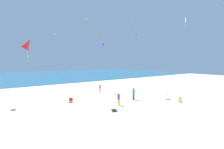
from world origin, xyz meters
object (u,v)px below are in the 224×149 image
at_px(beach_chair_far_left, 71,100).
at_px(kite_blue, 137,35).
at_px(person_3, 119,98).
at_px(kite_yellow, 54,34).
at_px(kite_green, 86,19).
at_px(kite_red, 27,44).
at_px(kite_teal, 72,53).
at_px(person_1, 100,88).
at_px(person_0, 180,100).
at_px(kite_magenta, 132,24).
at_px(person_2, 134,93).
at_px(kite_white, 186,21).
at_px(beach_chair_far_right, 115,109).
at_px(kite_purple, 103,44).
at_px(kite_orange, 99,33).

bearing_deg(beach_chair_far_left, kite_blue, 118.50).
bearing_deg(person_3, kite_yellow, 8.77).
bearing_deg(person_3, kite_green, -0.50).
distance_m(person_3, kite_yellow, 29.89).
relative_size(kite_red, kite_teal, 1.23).
bearing_deg(person_1, beach_chair_far_left, -95.20).
xyz_separation_m(person_0, kite_yellow, (-8.31, 30.94, 12.74)).
distance_m(kite_green, kite_magenta, 9.00).
xyz_separation_m(person_2, kite_white, (2.11, -6.11, 9.09)).
xyz_separation_m(beach_chair_far_right, person_3, (1.71, 1.54, 0.66)).
distance_m(person_1, kite_yellow, 22.66).
distance_m(beach_chair_far_left, kite_yellow, 26.11).
bearing_deg(person_2, kite_blue, -49.42).
relative_size(beach_chair_far_right, person_1, 0.61).
xyz_separation_m(kite_green, kite_blue, (4.73, -9.20, -4.10)).
bearing_deg(beach_chair_far_right, kite_magenta, -110.24).
bearing_deg(beach_chair_far_left, person_3, 77.48).
xyz_separation_m(person_0, kite_purple, (4.60, 27.19, 10.44)).
xyz_separation_m(person_1, person_3, (-2.24, -8.45, 0.07)).
bearing_deg(person_1, kite_magenta, 46.94).
bearing_deg(person_2, kite_teal, -2.10).
height_order(kite_red, kite_teal, kite_teal).
bearing_deg(kite_red, person_2, 16.18).
xyz_separation_m(kite_white, kite_yellow, (-6.28, 32.42, 2.95)).
bearing_deg(kite_white, person_2, 109.05).
bearing_deg(kite_teal, kite_white, -87.74).
height_order(kite_green, kite_yellow, kite_green).
bearing_deg(person_0, kite_orange, 28.09).
distance_m(person_1, person_3, 8.74).
bearing_deg(person_0, beach_chair_far_right, 114.76).
bearing_deg(person_1, kite_teal, 140.32).
bearing_deg(person_3, kite_white, -125.03).
bearing_deg(beach_chair_far_right, kite_yellow, -62.42).
bearing_deg(kite_red, beach_chair_far_right, 9.31).
relative_size(beach_chair_far_right, kite_green, 0.77).
bearing_deg(kite_orange, kite_white, -102.37).
relative_size(beach_chair_far_right, person_3, 0.56).
xyz_separation_m(person_1, kite_red, (-12.20, -11.34, 5.75)).
distance_m(person_1, kite_orange, 24.93).
relative_size(person_0, kite_purple, 0.51).
height_order(beach_chair_far_left, person_1, person_1).
distance_m(kite_teal, kite_yellow, 6.98).
relative_size(person_1, kite_magenta, 0.76).
height_order(beach_chair_far_left, kite_purple, kite_purple).
distance_m(kite_green, kite_teal, 16.25).
bearing_deg(kite_magenta, person_3, -140.24).
bearing_deg(kite_green, kite_magenta, -37.69).
distance_m(kite_red, kite_teal, 33.88).
relative_size(beach_chair_far_right, kite_blue, 0.65).
xyz_separation_m(kite_orange, kite_purple, (-0.32, -3.01, -3.75)).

